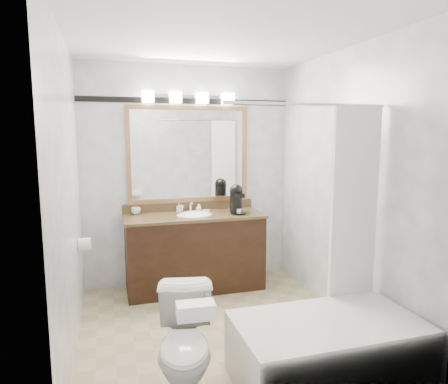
% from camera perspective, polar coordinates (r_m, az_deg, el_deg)
% --- Properties ---
extents(room, '(2.42, 2.62, 2.52)m').
position_cam_1_polar(room, '(3.38, -0.71, 0.07)').
color(room, tan).
rests_on(room, ground).
extents(vanity, '(1.53, 0.58, 0.97)m').
position_cam_1_polar(vanity, '(4.53, -4.22, -8.30)').
color(vanity, black).
rests_on(vanity, ground).
extents(mirror, '(1.40, 0.04, 1.10)m').
position_cam_1_polar(mirror, '(4.60, -5.07, 5.36)').
color(mirror, '#A27549').
rests_on(mirror, room).
extents(vanity_light_bar, '(1.02, 0.14, 0.12)m').
position_cam_1_polar(vanity_light_bar, '(4.56, -5.03, 13.29)').
color(vanity_light_bar, silver).
rests_on(vanity_light_bar, room).
extents(accent_stripe, '(2.40, 0.01, 0.06)m').
position_cam_1_polar(accent_stripe, '(4.62, -5.19, 12.81)').
color(accent_stripe, black).
rests_on(accent_stripe, room).
extents(bathtub, '(1.30, 0.75, 1.96)m').
position_cam_1_polar(bathtub, '(3.11, 14.73, -19.89)').
color(bathtub, white).
rests_on(bathtub, ground).
extents(tp_roll, '(0.11, 0.12, 0.12)m').
position_cam_1_polar(tp_roll, '(4.03, -19.31, -7.04)').
color(tp_roll, white).
rests_on(tp_roll, room).
extents(toilet, '(0.51, 0.74, 0.70)m').
position_cam_1_polar(toilet, '(2.84, -5.50, -21.04)').
color(toilet, white).
rests_on(toilet, ground).
extents(tissue_box, '(0.23, 0.13, 0.09)m').
position_cam_1_polar(tissue_box, '(2.37, -4.08, -16.53)').
color(tissue_box, white).
rests_on(tissue_box, toilet).
extents(coffee_maker, '(0.17, 0.21, 0.33)m').
position_cam_1_polar(coffee_maker, '(4.46, 1.78, -0.93)').
color(coffee_maker, black).
rests_on(coffee_maker, vanity).
extents(cup_left, '(0.12, 0.12, 0.08)m').
position_cam_1_polar(cup_left, '(4.52, -12.47, -2.65)').
color(cup_left, white).
rests_on(cup_left, vanity).
extents(soap_bottle_a, '(0.06, 0.06, 0.10)m').
position_cam_1_polar(soap_bottle_a, '(4.58, -6.45, -2.23)').
color(soap_bottle_a, white).
rests_on(soap_bottle_a, vanity).
extents(soap_bottle_b, '(0.09, 0.09, 0.09)m').
position_cam_1_polar(soap_bottle_b, '(4.61, -3.66, -2.23)').
color(soap_bottle_b, white).
rests_on(soap_bottle_b, vanity).
extents(soap_bar, '(0.09, 0.06, 0.02)m').
position_cam_1_polar(soap_bar, '(4.57, -2.56, -2.69)').
color(soap_bar, beige).
rests_on(soap_bar, vanity).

